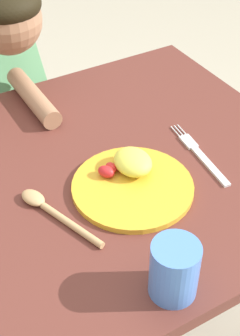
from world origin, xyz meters
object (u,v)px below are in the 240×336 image
object	(u,v)px
plate	(132,180)
person	(12,113)
fork	(201,155)
spoon	(50,209)
drinking_cup	(174,270)

from	to	relation	value
plate	person	xyz separation A→B (m)	(-0.06, 0.61, -0.17)
fork	spoon	bearing A→B (deg)	95.05
spoon	drinking_cup	distance (m)	0.30
plate	spoon	xyz separation A→B (m)	(-0.18, 0.01, -0.01)
person	drinking_cup	bearing A→B (deg)	88.77
plate	fork	size ratio (longest dim) A/B	1.08
drinking_cup	person	world-z (taller)	person
plate	drinking_cup	xyz separation A→B (m)	(-0.08, -0.26, 0.04)
drinking_cup	person	size ratio (longest dim) A/B	0.11
plate	drinking_cup	world-z (taller)	drinking_cup
fork	spoon	world-z (taller)	spoon
fork	person	world-z (taller)	person
plate	spoon	distance (m)	0.18
plate	person	size ratio (longest dim) A/B	0.26
spoon	drinking_cup	xyz separation A→B (m)	(0.10, -0.28, 0.05)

